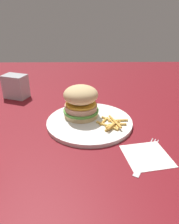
% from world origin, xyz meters
% --- Properties ---
extents(ground_plane, '(1.60, 1.60, 0.00)m').
position_xyz_m(ground_plane, '(0.00, 0.00, 0.00)').
color(ground_plane, maroon).
extents(plate, '(0.27, 0.27, 0.01)m').
position_xyz_m(plate, '(-0.03, 0.03, 0.01)').
color(plate, white).
rests_on(plate, ground_plane).
extents(sandwich, '(0.12, 0.12, 0.10)m').
position_xyz_m(sandwich, '(0.01, 0.06, 0.06)').
color(sandwich, tan).
rests_on(sandwich, plate).
extents(fries_pile, '(0.09, 0.10, 0.01)m').
position_xyz_m(fries_pile, '(-0.06, -0.04, 0.02)').
color(fries_pile, gold).
rests_on(fries_pile, plate).
extents(napkin, '(0.13, 0.13, 0.00)m').
position_xyz_m(napkin, '(-0.20, -0.11, 0.00)').
color(napkin, white).
rests_on(napkin, ground_plane).
extents(fork, '(0.16, 0.10, 0.00)m').
position_xyz_m(fork, '(-0.19, -0.11, 0.00)').
color(fork, silver).
rests_on(fork, napkin).
extents(napkin_dispenser, '(0.09, 0.11, 0.09)m').
position_xyz_m(napkin_dispenser, '(0.20, 0.32, 0.05)').
color(napkin_dispenser, '#B7BABF').
rests_on(napkin_dispenser, ground_plane).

